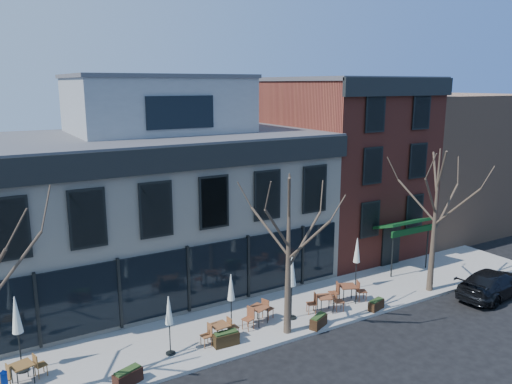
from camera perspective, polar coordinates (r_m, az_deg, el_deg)
ground at (r=24.56m, az=-7.70°, el=-13.86°), size 120.00×120.00×0.00m
sidewalk_front at (r=24.14m, az=1.71°, el=-14.04°), size 33.50×4.70×0.15m
corner_building at (r=27.53m, az=-11.94°, el=-0.68°), size 18.39×10.39×11.10m
red_brick_building at (r=33.56m, az=9.45°, el=3.31°), size 8.20×11.78×11.18m
bg_building at (r=41.37m, az=19.24°, el=3.58°), size 12.00×12.00×10.00m
tree_mid at (r=21.22m, az=3.75°, el=-6.96°), size 3.50×3.55×7.04m
tree_right at (r=27.05m, az=19.78°, el=-2.92°), size 3.72×3.77×7.48m
parked_sedan at (r=28.85m, az=25.49°, el=-9.42°), size 5.00×2.51×1.40m
cafe_set_0 at (r=20.88m, az=-25.14°, el=-18.07°), size 1.80×0.89×0.92m
cafe_set_2 at (r=21.76m, az=-4.17°, el=-15.54°), size 1.79×0.76×0.93m
cafe_set_3 at (r=23.11m, az=0.25°, el=-13.68°), size 1.91×1.05×0.98m
cafe_set_4 at (r=24.41m, az=7.92°, el=-12.35°), size 1.88×1.06×0.97m
cafe_set_5 at (r=25.64m, az=10.44°, el=-11.12°), size 1.98×1.18×1.03m
umbrella_0 at (r=20.95m, az=-25.69°, el=-12.97°), size 0.48×0.48×3.00m
umbrella_1 at (r=20.53m, az=-9.92°, el=-13.51°), size 0.40×0.40×2.48m
umbrella_2 at (r=22.25m, az=-2.87°, el=-11.15°), size 0.40×0.40×2.52m
umbrella_3 at (r=22.99m, az=4.11°, el=-9.37°), size 0.49×0.49×3.05m
umbrella_4 at (r=26.77m, az=11.45°, el=-6.86°), size 0.44×0.44×2.77m
planter_0 at (r=19.70m, az=-14.44°, el=-19.77°), size 1.14×0.76×0.60m
planter_1 at (r=21.56m, az=-3.44°, el=-16.36°), size 1.09×0.49×0.60m
planter_2 at (r=23.11m, az=7.15°, el=-14.44°), size 1.04×0.75×0.54m
planter_3 at (r=25.20m, az=13.57°, el=-12.39°), size 0.96×0.57×0.51m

